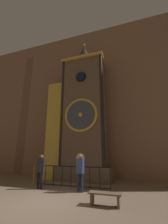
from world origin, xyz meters
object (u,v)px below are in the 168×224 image
at_px(clock_tower, 79,116).
at_px(stanchion_post, 34,178).
at_px(visitor_near, 41,168).
at_px(visitor_far, 80,168).
at_px(visitor_bench, 105,196).

bearing_deg(clock_tower, stanchion_post, -137.41).
bearing_deg(visitor_near, visitor_far, -17.34).
bearing_deg(visitor_near, clock_tower, 52.14).
height_order(clock_tower, visitor_near, clock_tower).
xyz_separation_m(visitor_near, visitor_bench, (3.76, -1.43, -0.74)).
bearing_deg(visitor_bench, visitor_far, 135.16).
relative_size(clock_tower, visitor_near, 6.33).
relative_size(stanchion_post, visitor_bench, 0.86).
bearing_deg(visitor_far, visitor_near, -171.30).
distance_m(visitor_near, visitor_bench, 4.09).
xyz_separation_m(clock_tower, visitor_far, (1.23, -2.94, -3.50)).
bearing_deg(visitor_near, stanchion_post, 119.09).
distance_m(clock_tower, visitor_near, 4.75).
xyz_separation_m(visitor_far, visitor_bench, (1.51, -1.50, -0.77)).
distance_m(visitor_far, visitor_bench, 2.26).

